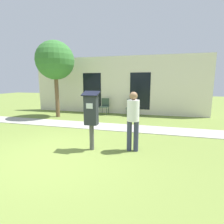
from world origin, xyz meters
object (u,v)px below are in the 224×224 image
at_px(outdoor_chair_left, 105,105).
at_px(outdoor_chair_middle, 131,106).
at_px(parking_meter, 91,113).
at_px(person_standing, 133,117).

distance_m(outdoor_chair_left, outdoor_chair_middle, 1.47).
height_order(parking_meter, outdoor_chair_left, parking_meter).
height_order(person_standing, outdoor_chair_left, person_standing).
relative_size(person_standing, outdoor_chair_left, 1.76).
height_order(outdoor_chair_left, outdoor_chair_middle, same).
relative_size(parking_meter, outdoor_chair_middle, 1.77).
bearing_deg(outdoor_chair_middle, outdoor_chair_left, 176.55).
relative_size(parking_meter, person_standing, 1.01).
distance_m(parking_meter, person_standing, 1.11).
bearing_deg(parking_meter, outdoor_chair_middle, 86.66).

